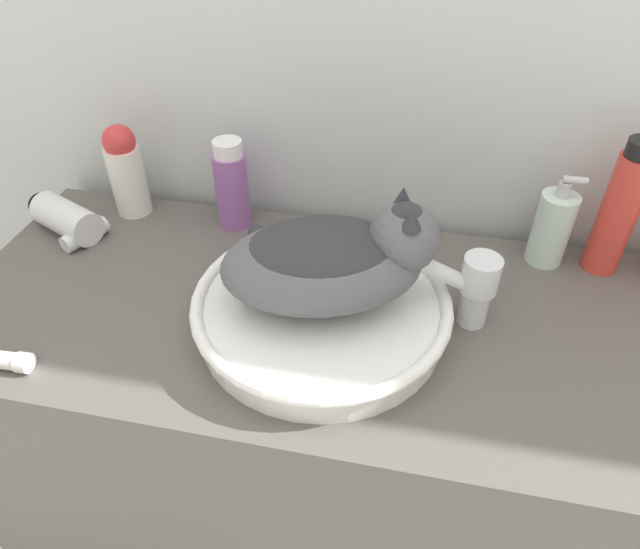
{
  "coord_description": "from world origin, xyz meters",
  "views": [
    {
      "loc": [
        0.09,
        -0.39,
        1.45
      ],
      "look_at": [
        -0.03,
        0.22,
        0.94
      ],
      "focal_mm": 32.0,
      "sensor_mm": 36.0,
      "label": 1
    }
  ],
  "objects_px": {
    "faucet": "(469,284)",
    "mouthwash_bottle": "(232,185)",
    "cat": "(332,258)",
    "lotion_bottle_white": "(126,171)",
    "soap_pump_bottle": "(552,228)",
    "hair_dryer": "(68,220)",
    "shampoo_bottle_tall": "(619,210)"
  },
  "relations": [
    {
      "from": "mouthwash_bottle",
      "to": "cat",
      "type": "bearing_deg",
      "value": -45.42
    },
    {
      "from": "mouthwash_bottle",
      "to": "hair_dryer",
      "type": "xyz_separation_m",
      "value": [
        -0.29,
        -0.1,
        -0.05
      ]
    },
    {
      "from": "faucet",
      "to": "hair_dryer",
      "type": "distance_m",
      "value": 0.73
    },
    {
      "from": "faucet",
      "to": "hair_dryer",
      "type": "xyz_separation_m",
      "value": [
        -0.72,
        0.09,
        -0.05
      ]
    },
    {
      "from": "soap_pump_bottle",
      "to": "hair_dryer",
      "type": "xyz_separation_m",
      "value": [
        -0.86,
        -0.1,
        -0.04
      ]
    },
    {
      "from": "cat",
      "to": "faucet",
      "type": "bearing_deg",
      "value": -4.12
    },
    {
      "from": "mouthwash_bottle",
      "to": "lotion_bottle_white",
      "type": "bearing_deg",
      "value": -180.0
    },
    {
      "from": "faucet",
      "to": "hair_dryer",
      "type": "relative_size",
      "value": 0.98
    },
    {
      "from": "soap_pump_bottle",
      "to": "lotion_bottle_white",
      "type": "distance_m",
      "value": 0.77
    },
    {
      "from": "mouthwash_bottle",
      "to": "lotion_bottle_white",
      "type": "distance_m",
      "value": 0.21
    },
    {
      "from": "cat",
      "to": "lotion_bottle_white",
      "type": "relative_size",
      "value": 1.81
    },
    {
      "from": "lotion_bottle_white",
      "to": "hair_dryer",
      "type": "xyz_separation_m",
      "value": [
        -0.08,
        -0.1,
        -0.06
      ]
    },
    {
      "from": "mouthwash_bottle",
      "to": "shampoo_bottle_tall",
      "type": "xyz_separation_m",
      "value": [
        0.66,
        -0.0,
        0.03
      ]
    },
    {
      "from": "cat",
      "to": "faucet",
      "type": "xyz_separation_m",
      "value": [
        0.2,
        0.05,
        -0.05
      ]
    },
    {
      "from": "shampoo_bottle_tall",
      "to": "faucet",
      "type": "bearing_deg",
      "value": -140.74
    },
    {
      "from": "faucet",
      "to": "mouthwash_bottle",
      "type": "distance_m",
      "value": 0.47
    },
    {
      "from": "shampoo_bottle_tall",
      "to": "hair_dryer",
      "type": "xyz_separation_m",
      "value": [
        -0.95,
        -0.1,
        -0.08
      ]
    },
    {
      "from": "lotion_bottle_white",
      "to": "cat",
      "type": "bearing_deg",
      "value": -28.13
    },
    {
      "from": "shampoo_bottle_tall",
      "to": "cat",
      "type": "bearing_deg",
      "value": -151.3
    },
    {
      "from": "mouthwash_bottle",
      "to": "soap_pump_bottle",
      "type": "xyz_separation_m",
      "value": [
        0.57,
        -0.0,
        -0.01
      ]
    },
    {
      "from": "faucet",
      "to": "hair_dryer",
      "type": "height_order",
      "value": "faucet"
    },
    {
      "from": "hair_dryer",
      "to": "lotion_bottle_white",
      "type": "bearing_deg",
      "value": -106.4
    },
    {
      "from": "faucet",
      "to": "shampoo_bottle_tall",
      "type": "height_order",
      "value": "shampoo_bottle_tall"
    },
    {
      "from": "cat",
      "to": "shampoo_bottle_tall",
      "type": "xyz_separation_m",
      "value": [
        0.43,
        0.23,
        -0.01
      ]
    },
    {
      "from": "faucet",
      "to": "mouthwash_bottle",
      "type": "xyz_separation_m",
      "value": [
        -0.43,
        0.19,
        0.01
      ]
    },
    {
      "from": "lotion_bottle_white",
      "to": "shampoo_bottle_tall",
      "type": "bearing_deg",
      "value": 0.0
    },
    {
      "from": "cat",
      "to": "mouthwash_bottle",
      "type": "distance_m",
      "value": 0.33
    },
    {
      "from": "cat",
      "to": "mouthwash_bottle",
      "type": "xyz_separation_m",
      "value": [
        -0.23,
        0.23,
        -0.05
      ]
    },
    {
      "from": "lotion_bottle_white",
      "to": "soap_pump_bottle",
      "type": "bearing_deg",
      "value": -0.0
    },
    {
      "from": "soap_pump_bottle",
      "to": "shampoo_bottle_tall",
      "type": "distance_m",
      "value": 0.1
    },
    {
      "from": "cat",
      "to": "lotion_bottle_white",
      "type": "bearing_deg",
      "value": 134.61
    },
    {
      "from": "faucet",
      "to": "soap_pump_bottle",
      "type": "relative_size",
      "value": 0.95
    }
  ]
}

